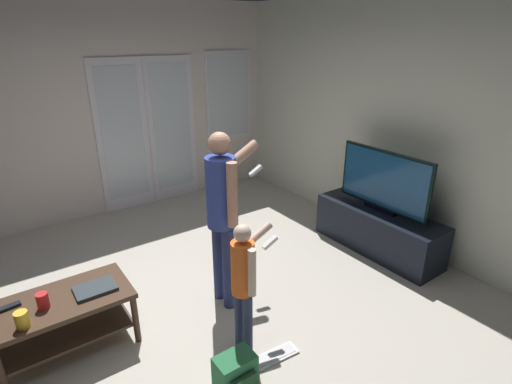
% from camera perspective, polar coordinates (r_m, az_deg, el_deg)
% --- Properties ---
extents(ground_plane, '(5.34, 5.59, 0.02)m').
position_cam_1_polar(ground_plane, '(3.65, -8.59, -17.96)').
color(ground_plane, beige).
extents(wall_back_with_doors, '(5.34, 0.09, 2.80)m').
position_cam_1_polar(wall_back_with_doors, '(5.55, -21.82, 10.44)').
color(wall_back_with_doors, silver).
rests_on(wall_back_with_doors, ground_plane).
extents(wall_right_plain, '(0.06, 5.59, 2.77)m').
position_cam_1_polar(wall_right_plain, '(4.69, 20.55, 9.12)').
color(wall_right_plain, silver).
rests_on(wall_right_plain, ground_plane).
extents(coffee_table, '(0.99, 0.55, 0.46)m').
position_cam_1_polar(coffee_table, '(3.47, -26.09, -15.44)').
color(coffee_table, '#412B1D').
rests_on(coffee_table, ground_plane).
extents(tv_stand, '(0.48, 1.47, 0.49)m').
position_cam_1_polar(tv_stand, '(4.69, 17.25, -5.29)').
color(tv_stand, black).
rests_on(tv_stand, ground_plane).
extents(flat_screen_tv, '(0.08, 1.12, 0.68)m').
position_cam_1_polar(flat_screen_tv, '(4.46, 18.04, 1.51)').
color(flat_screen_tv, black).
rests_on(flat_screen_tv, tv_stand).
extents(person_adult, '(0.68, 0.44, 1.60)m').
position_cam_1_polar(person_adult, '(3.34, -4.79, -2.03)').
color(person_adult, navy).
rests_on(person_adult, ground_plane).
extents(person_child, '(0.49, 0.29, 1.09)m').
position_cam_1_polar(person_child, '(2.95, -1.72, -12.27)').
color(person_child, '#313859').
rests_on(person_child, ground_plane).
extents(backpack, '(0.28, 0.22, 0.24)m').
position_cam_1_polar(backpack, '(3.04, -2.97, -24.52)').
color(backpack, '#2A6E43').
rests_on(backpack, ground_plane).
extents(loose_keyboard, '(0.45, 0.17, 0.02)m').
position_cam_1_polar(loose_keyboard, '(3.27, 2.28, -22.86)').
color(loose_keyboard, white).
rests_on(loose_keyboard, ground_plane).
extents(laptop_closed, '(0.30, 0.23, 0.03)m').
position_cam_1_polar(laptop_closed, '(3.39, -22.29, -12.81)').
color(laptop_closed, '#323B40').
rests_on(laptop_closed, coffee_table).
extents(cup_near_edge, '(0.09, 0.09, 0.12)m').
position_cam_1_polar(cup_near_edge, '(3.20, -30.82, -15.62)').
color(cup_near_edge, gold).
rests_on(cup_near_edge, coffee_table).
extents(cup_by_laptop, '(0.08, 0.08, 0.12)m').
position_cam_1_polar(cup_by_laptop, '(3.32, -28.53, -13.69)').
color(cup_by_laptop, red).
rests_on(cup_by_laptop, coffee_table).
extents(tv_remote_black, '(0.17, 0.07, 0.02)m').
position_cam_1_polar(tv_remote_black, '(3.47, -32.35, -13.97)').
color(tv_remote_black, black).
rests_on(tv_remote_black, coffee_table).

